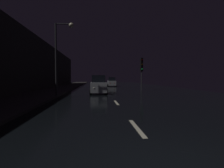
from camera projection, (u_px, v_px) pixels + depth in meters
ground at (105, 89)px, 27.56m from camera, size 26.78×84.00×0.02m
sidewalk_left at (59, 89)px, 26.90m from camera, size 4.40×84.00×0.15m
building_facade_left at (34, 63)px, 23.05m from camera, size 0.80×63.00×7.53m
lane_centerline at (108, 92)px, 21.82m from camera, size 0.16×34.63×0.01m
traffic_light_far_right at (142, 67)px, 24.17m from camera, size 0.38×0.49×4.59m
streetlamp_overhead at (61, 48)px, 15.72m from camera, size 1.70×0.44×6.81m
car_approaching_headlights at (99, 85)px, 19.78m from camera, size 1.91×4.14×2.09m
car_distant_taillights at (112, 82)px, 36.78m from camera, size 1.76×3.80×1.92m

